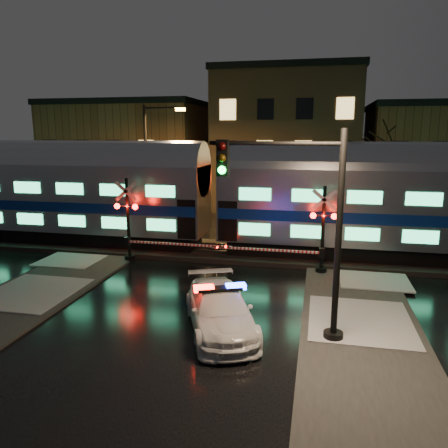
% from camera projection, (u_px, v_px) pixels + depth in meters
% --- Properties ---
extents(ground, '(120.00, 120.00, 0.00)m').
position_uv_depth(ground, '(203.00, 283.00, 19.55)').
color(ground, black).
rests_on(ground, ground).
extents(ballast, '(90.00, 4.20, 0.24)m').
position_uv_depth(ballast, '(226.00, 251.00, 24.31)').
color(ballast, black).
rests_on(ballast, ground).
extents(sidewalk_right, '(4.00, 20.00, 0.12)m').
position_uv_depth(sidewalk_right, '(369.00, 366.00, 12.45)').
color(sidewalk_right, '#2D2D2D').
rests_on(sidewalk_right, ground).
extents(building_left, '(14.00, 10.00, 9.00)m').
position_uv_depth(building_left, '(131.00, 155.00, 42.37)').
color(building_left, brown).
rests_on(building_left, ground).
extents(building_mid, '(12.00, 11.00, 11.50)m').
position_uv_depth(building_mid, '(288.00, 142.00, 39.48)').
color(building_mid, brown).
rests_on(building_mid, ground).
extents(building_right, '(12.00, 10.00, 8.50)m').
position_uv_depth(building_right, '(442.00, 161.00, 36.62)').
color(building_right, brown).
rests_on(building_right, ground).
extents(train, '(51.00, 3.12, 5.92)m').
position_uv_depth(train, '(213.00, 193.00, 23.78)').
color(train, black).
rests_on(train, ballast).
extents(police_car, '(3.73, 5.38, 1.61)m').
position_uv_depth(police_car, '(220.00, 310.00, 14.71)').
color(police_car, silver).
rests_on(police_car, ground).
extents(crossing_signal_right, '(5.95, 0.66, 4.21)m').
position_uv_depth(crossing_signal_right, '(315.00, 238.00, 20.40)').
color(crossing_signal_right, black).
rests_on(crossing_signal_right, ground).
extents(crossing_signal_left, '(6.15, 0.67, 4.36)m').
position_uv_depth(crossing_signal_left, '(134.00, 228.00, 22.26)').
color(crossing_signal_left, black).
rests_on(crossing_signal_left, ground).
extents(traffic_light, '(4.35, 0.75, 6.72)m').
position_uv_depth(traffic_light, '(304.00, 232.00, 13.48)').
color(traffic_light, black).
rests_on(traffic_light, ground).
extents(streetlight, '(2.79, 0.29, 8.34)m').
position_uv_depth(streetlight, '(150.00, 161.00, 28.39)').
color(streetlight, black).
rests_on(streetlight, ground).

